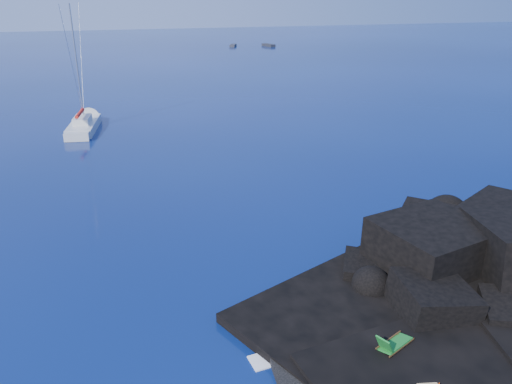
# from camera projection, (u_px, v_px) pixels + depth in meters

# --- Properties ---
(beach) EXTENTS (9.08, 6.86, 0.70)m
(beach) POSITION_uv_depth(u_px,v_px,m) (391.00, 376.00, 18.49)
(beach) COLOR black
(beach) RESTS_ON ground
(surf_foam) EXTENTS (10.00, 8.00, 0.06)m
(surf_foam) POSITION_uv_depth(u_px,v_px,m) (346.00, 306.00, 22.60)
(surf_foam) COLOR white
(surf_foam) RESTS_ON ground
(sailboat) EXTENTS (4.34, 12.12, 12.45)m
(sailboat) POSITION_uv_depth(u_px,v_px,m) (85.00, 130.00, 51.87)
(sailboat) COLOR silver
(sailboat) RESTS_ON ground
(deck_chair) EXTENTS (1.83, 1.33, 1.15)m
(deck_chair) POSITION_uv_depth(u_px,v_px,m) (396.00, 339.00, 19.04)
(deck_chair) COLOR #186F25
(deck_chair) RESTS_ON beach
(distant_boat_a) EXTENTS (2.95, 4.46, 0.57)m
(distant_boat_a) POSITION_uv_depth(u_px,v_px,m) (233.00, 46.00, 133.52)
(distant_boat_a) COLOR #2B2B31
(distant_boat_a) RESTS_ON ground
(distant_boat_b) EXTENTS (2.49, 4.94, 0.63)m
(distant_boat_b) POSITION_uv_depth(u_px,v_px,m) (268.00, 46.00, 133.99)
(distant_boat_b) COLOR #25262A
(distant_boat_b) RESTS_ON ground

